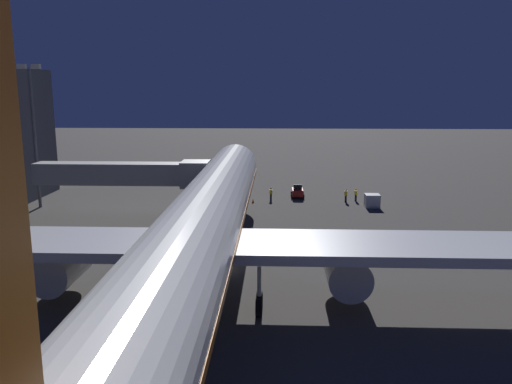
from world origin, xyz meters
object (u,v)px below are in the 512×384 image
(pushback_tug, at_px, (297,192))
(ground_crew_by_belt_loader, at_px, (271,193))
(jet_bridge, at_px, (136,174))
(traffic_cone_nose_starboard, at_px, (221,200))
(baggage_container_near_belt, at_px, (372,201))
(apron_floodlight_mast, at_px, (34,126))
(traffic_cone_nose_port, at_px, (253,201))
(airliner_at_gate, at_px, (200,232))
(ground_crew_marshaller_fwd, at_px, (356,194))
(ground_crew_near_nose_gear, at_px, (346,195))

(pushback_tug, relative_size, ground_crew_by_belt_loader, 1.51)
(jet_bridge, distance_m, ground_crew_by_belt_loader, 19.60)
(traffic_cone_nose_starboard, bearing_deg, baggage_container_near_belt, 174.41)
(apron_floodlight_mast, distance_m, baggage_container_near_belt, 44.46)
(ground_crew_by_belt_loader, relative_size, traffic_cone_nose_port, 3.21)
(airliner_at_gate, xyz_separation_m, baggage_container_near_belt, (-17.86, -31.25, -4.43))
(baggage_container_near_belt, height_order, ground_crew_by_belt_loader, ground_crew_by_belt_loader)
(airliner_at_gate, height_order, ground_crew_marshaller_fwd, airliner_at_gate)
(apron_floodlight_mast, bearing_deg, airliner_at_gate, 130.75)
(ground_crew_marshaller_fwd, bearing_deg, traffic_cone_nose_starboard, 5.25)
(airliner_at_gate, xyz_separation_m, jet_bridge, (11.16, -24.08, 0.10))
(baggage_container_near_belt, height_order, traffic_cone_nose_starboard, baggage_container_near_belt)
(ground_crew_by_belt_loader, relative_size, traffic_cone_nose_starboard, 3.21)
(jet_bridge, height_order, traffic_cone_nose_starboard, jet_bridge)
(airliner_at_gate, distance_m, jet_bridge, 26.54)
(airliner_at_gate, distance_m, pushback_tug, 38.03)
(traffic_cone_nose_starboard, bearing_deg, ground_crew_marshaller_fwd, -174.75)
(airliner_at_gate, xyz_separation_m, ground_crew_marshaller_fwd, (-16.30, -34.92, -4.33))
(jet_bridge, bearing_deg, ground_crew_marshaller_fwd, -158.46)
(jet_bridge, height_order, traffic_cone_nose_port, jet_bridge)
(jet_bridge, bearing_deg, apron_floodlight_mast, -21.03)
(baggage_container_near_belt, height_order, ground_crew_near_nose_gear, ground_crew_near_nose_gear)
(ground_crew_marshaller_fwd, bearing_deg, ground_crew_near_nose_gear, 27.10)
(pushback_tug, height_order, traffic_cone_nose_starboard, pushback_tug)
(airliner_at_gate, xyz_separation_m, pushback_tug, (-8.36, -36.83, -4.50))
(jet_bridge, xyz_separation_m, traffic_cone_nose_port, (-13.36, -9.14, -5.11))
(airliner_at_gate, height_order, jet_bridge, airliner_at_gate)
(apron_floodlight_mast, relative_size, traffic_cone_nose_port, 33.07)
(apron_floodlight_mast, height_order, traffic_cone_nose_starboard, apron_floodlight_mast)
(pushback_tug, bearing_deg, airliner_at_gate, 77.21)
(traffic_cone_nose_starboard, bearing_deg, traffic_cone_nose_port, 180.00)
(ground_crew_by_belt_loader, xyz_separation_m, traffic_cone_nose_starboard, (6.80, 1.65, -0.70))
(jet_bridge, bearing_deg, traffic_cone_nose_starboard, -134.44)
(apron_floodlight_mast, distance_m, pushback_tug, 35.97)
(ground_crew_near_nose_gear, height_order, traffic_cone_nose_starboard, ground_crew_near_nose_gear)
(traffic_cone_nose_starboard, bearing_deg, pushback_tug, -161.12)
(ground_crew_marshaller_fwd, height_order, traffic_cone_nose_starboard, ground_crew_marshaller_fwd)
(airliner_at_gate, relative_size, apron_floodlight_mast, 3.75)
(apron_floodlight_mast, height_order, pushback_tug, apron_floodlight_mast)
(ground_crew_near_nose_gear, bearing_deg, jet_bridge, 21.21)
(jet_bridge, height_order, ground_crew_near_nose_gear, jet_bridge)
(baggage_container_near_belt, height_order, traffic_cone_nose_port, baggage_container_near_belt)
(ground_crew_by_belt_loader, distance_m, ground_crew_marshaller_fwd, 11.69)
(pushback_tug, xyz_separation_m, ground_crew_by_belt_loader, (3.75, 1.96, 0.19))
(ground_crew_marshaller_fwd, xyz_separation_m, traffic_cone_nose_starboard, (18.50, 1.70, -0.68))
(apron_floodlight_mast, height_order, baggage_container_near_belt, apron_floodlight_mast)
(jet_bridge, distance_m, pushback_tug, 23.76)
(baggage_container_near_belt, distance_m, traffic_cone_nose_port, 15.79)
(jet_bridge, relative_size, ground_crew_near_nose_gear, 11.32)
(ground_crew_near_nose_gear, bearing_deg, airliner_at_gate, 66.54)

